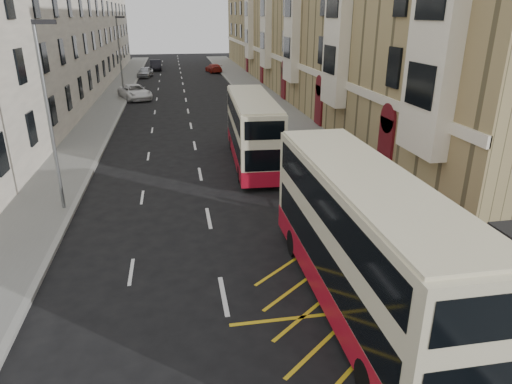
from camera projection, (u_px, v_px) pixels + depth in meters
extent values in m
cube|color=slate|center=(283.00, 116.00, 39.57)|extent=(4.00, 120.00, 0.15)
cube|color=slate|center=(97.00, 123.00, 37.05)|extent=(3.00, 120.00, 0.15)
cube|color=gray|center=(260.00, 117.00, 39.25)|extent=(0.25, 120.00, 0.15)
cube|color=gray|center=(116.00, 122.00, 37.29)|extent=(0.25, 120.00, 0.15)
cube|color=#9C8B5B|center=(313.00, 22.00, 52.22)|extent=(10.00, 79.00, 15.00)
cube|color=#F2E9CF|center=(269.00, 54.00, 52.67)|extent=(0.18, 79.00, 0.50)
cube|color=#F2E9CF|center=(436.00, 36.00, 18.79)|extent=(0.80, 3.20, 10.00)
cube|color=#F2E9CF|center=(337.00, 28.00, 29.80)|extent=(0.80, 3.20, 10.00)
cube|color=#F2E9CF|center=(292.00, 24.00, 40.80)|extent=(0.80, 3.20, 10.00)
cube|color=#F2E9CF|center=(266.00, 22.00, 51.81)|extent=(0.80, 3.20, 10.00)
cube|color=#F2E9CF|center=(249.00, 21.00, 62.81)|extent=(0.80, 3.20, 10.00)
cube|color=#5C0F15|center=(386.00, 146.00, 24.62)|extent=(0.20, 1.60, 3.00)
cube|color=#5C0F15|center=(319.00, 105.00, 35.63)|extent=(0.20, 1.60, 3.00)
cube|color=#5C0F15|center=(284.00, 84.00, 46.63)|extent=(0.20, 1.60, 3.00)
cube|color=#5C0F15|center=(262.00, 70.00, 57.64)|extent=(0.20, 1.60, 3.00)
cube|color=#5C0F15|center=(247.00, 61.00, 68.64)|extent=(0.20, 1.60, 3.00)
cube|color=#EFE4D0|center=(51.00, 33.00, 47.95)|extent=(9.00, 79.00, 13.00)
cube|color=black|center=(489.00, 268.00, 13.23)|extent=(0.08, 0.08, 2.60)
cylinder|color=#AD1117|center=(433.00, 285.00, 13.86)|extent=(0.06, 0.06, 1.00)
cylinder|color=#AD1117|center=(386.00, 237.00, 16.84)|extent=(0.06, 0.06, 1.00)
cylinder|color=#AD1117|center=(354.00, 204.00, 19.82)|extent=(0.06, 0.06, 1.00)
cube|color=#AD1117|center=(388.00, 225.00, 16.66)|extent=(0.05, 6.50, 0.06)
cube|color=#AD1117|center=(386.00, 236.00, 16.82)|extent=(0.05, 6.50, 0.06)
cylinder|color=slate|center=(50.00, 120.00, 19.24)|extent=(0.16, 0.16, 8.00)
cube|color=black|center=(44.00, 22.00, 17.88)|extent=(0.90, 0.18, 0.18)
cylinder|color=slate|center=(120.00, 58.00, 46.75)|extent=(0.16, 0.16, 8.00)
cube|color=black|center=(120.00, 17.00, 45.39)|extent=(0.90, 0.18, 0.18)
cube|color=beige|center=(362.00, 240.00, 13.16)|extent=(2.45, 10.70, 3.84)
cube|color=#A60D20|center=(358.00, 284.00, 13.70)|extent=(2.48, 10.72, 0.87)
cube|color=black|center=(360.00, 254.00, 13.33)|extent=(2.49, 9.84, 1.07)
cube|color=black|center=(365.00, 202.00, 12.73)|extent=(2.49, 9.84, 0.97)
cube|color=beige|center=(368.00, 176.00, 12.45)|extent=(2.35, 10.27, 0.12)
cube|color=black|center=(309.00, 188.00, 18.20)|extent=(2.07, 0.08, 1.26)
cube|color=black|center=(312.00, 140.00, 17.47)|extent=(1.70, 0.08, 0.44)
cylinder|color=black|center=(294.00, 243.00, 16.77)|extent=(0.27, 0.97, 0.97)
cylinder|color=black|center=(350.00, 238.00, 17.12)|extent=(0.27, 0.97, 0.97)
cylinder|color=black|center=(367.00, 380.00, 10.49)|extent=(0.27, 0.97, 0.97)
cylinder|color=black|center=(454.00, 368.00, 10.85)|extent=(0.27, 0.97, 0.97)
cube|color=beige|center=(253.00, 129.00, 26.52)|extent=(2.77, 10.00, 3.55)
cube|color=#A60D20|center=(253.00, 152.00, 27.02)|extent=(2.80, 10.03, 0.81)
cube|color=black|center=(253.00, 136.00, 26.68)|extent=(2.76, 9.22, 0.99)
cube|color=black|center=(253.00, 110.00, 26.12)|extent=(2.76, 9.22, 0.90)
cube|color=beige|center=(252.00, 98.00, 25.86)|extent=(2.66, 9.60, 0.11)
cube|color=black|center=(244.00, 118.00, 31.22)|extent=(1.91, 0.17, 1.17)
cube|color=black|center=(244.00, 90.00, 30.55)|extent=(1.58, 0.15, 0.40)
cube|color=black|center=(264.00, 160.00, 22.10)|extent=(1.91, 0.17, 1.08)
cylinder|color=black|center=(232.00, 143.00, 29.93)|extent=(0.30, 0.91, 0.90)
cylinder|color=black|center=(262.00, 142.00, 30.16)|extent=(0.30, 0.91, 0.90)
cylinder|color=black|center=(240.00, 174.00, 24.08)|extent=(0.30, 0.91, 0.90)
cylinder|color=black|center=(278.00, 173.00, 24.31)|extent=(0.30, 0.91, 0.90)
cylinder|color=black|center=(503.00, 346.00, 11.38)|extent=(0.52, 0.52, 0.90)
cylinder|color=black|center=(507.00, 331.00, 11.21)|extent=(0.58, 0.58, 0.08)
imported|color=black|center=(499.00, 249.00, 15.19)|extent=(1.05, 0.96, 1.75)
imported|color=black|center=(370.00, 207.00, 18.38)|extent=(1.15, 0.60, 1.88)
imported|color=white|center=(135.00, 92.00, 47.52)|extent=(4.16, 5.92, 1.50)
imported|color=#ABADB3|center=(145.00, 72.00, 64.18)|extent=(2.41, 4.49, 1.45)
imported|color=black|center=(155.00, 65.00, 72.21)|extent=(1.94, 4.87, 1.57)
imported|color=maroon|center=(214.00, 68.00, 69.58)|extent=(2.51, 4.72, 1.30)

